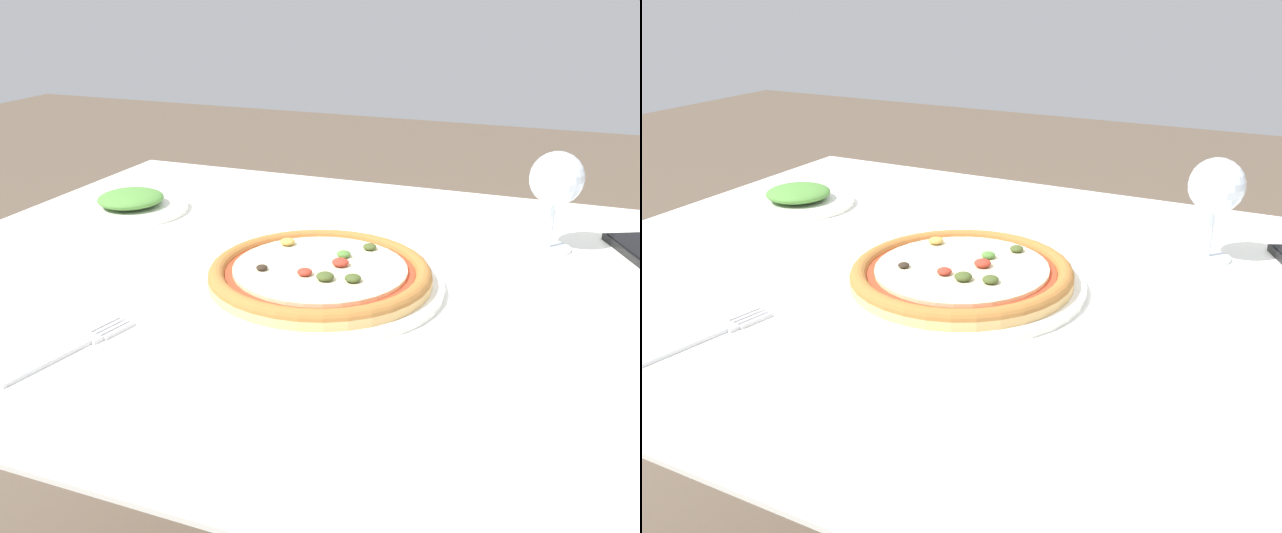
{
  "view_description": "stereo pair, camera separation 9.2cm",
  "coord_description": "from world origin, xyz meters",
  "views": [
    {
      "loc": [
        0.23,
        -0.83,
        1.12
      ],
      "look_at": [
        -0.08,
        -0.04,
        0.77
      ],
      "focal_mm": 40.0,
      "sensor_mm": 36.0,
      "label": 1
    },
    {
      "loc": [
        0.31,
        -0.79,
        1.12
      ],
      "look_at": [
        -0.08,
        -0.04,
        0.77
      ],
      "focal_mm": 40.0,
      "sensor_mm": 36.0,
      "label": 2
    }
  ],
  "objects": [
    {
      "name": "dining_table",
      "position": [
        0.0,
        0.0,
        0.66
      ],
      "size": [
        1.36,
        0.94,
        0.74
      ],
      "color": "brown",
      "rests_on": "ground_plane"
    },
    {
      "name": "fork",
      "position": [
        -0.27,
        -0.29,
        0.75
      ],
      "size": [
        0.05,
        0.17,
        0.0
      ],
      "color": "silver",
      "rests_on": "dining_table"
    },
    {
      "name": "wine_glass_far_left",
      "position": [
        0.18,
        0.22,
        0.85
      ],
      "size": [
        0.08,
        0.08,
        0.15
      ],
      "color": "silver",
      "rests_on": "dining_table"
    },
    {
      "name": "side_plate",
      "position": [
        -0.5,
        0.15,
        0.76
      ],
      "size": [
        0.19,
        0.19,
        0.04
      ],
      "color": "white",
      "rests_on": "dining_table"
    },
    {
      "name": "pizza_plate",
      "position": [
        -0.08,
        -0.04,
        0.76
      ],
      "size": [
        0.32,
        0.32,
        0.04
      ],
      "color": "white",
      "rests_on": "dining_table"
    }
  ]
}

